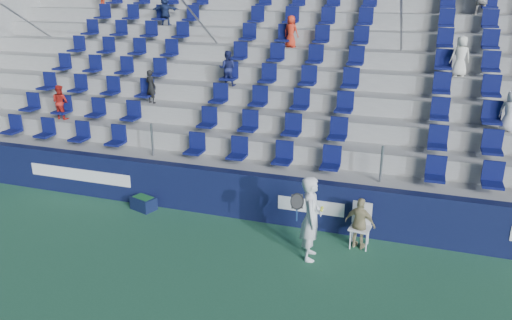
{
  "coord_description": "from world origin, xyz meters",
  "views": [
    {
      "loc": [
        3.69,
        -7.62,
        5.58
      ],
      "look_at": [
        0.2,
        2.8,
        1.7
      ],
      "focal_mm": 35.0,
      "sensor_mm": 36.0,
      "label": 1
    }
  ],
  "objects": [
    {
      "name": "ball_bin",
      "position": [
        -2.89,
        2.75,
        0.19
      ],
      "size": [
        0.72,
        0.58,
        0.35
      ],
      "color": "#0F1737",
      "rests_on": "ground"
    },
    {
      "name": "sponsor_wall",
      "position": [
        0.0,
        3.15,
        0.6
      ],
      "size": [
        24.0,
        0.32,
        1.2
      ],
      "color": "#0F153A",
      "rests_on": "ground"
    },
    {
      "name": "line_judge",
      "position": [
        2.73,
        2.5,
        0.6
      ],
      "size": [
        0.75,
        0.47,
        1.19
      ],
      "primitive_type": "imported",
      "rotation": [
        0.0,
        0.0,
        2.87
      ],
      "color": "tan",
      "rests_on": "ground"
    },
    {
      "name": "grandstand",
      "position": [
        0.0,
        8.24,
        2.13
      ],
      "size": [
        24.0,
        8.17,
        6.63
      ],
      "color": "#9D9D98",
      "rests_on": "ground"
    },
    {
      "name": "tennis_player",
      "position": [
        1.78,
        1.74,
        0.93
      ],
      "size": [
        0.69,
        0.74,
        1.86
      ],
      "color": "silver",
      "rests_on": "ground"
    },
    {
      "name": "line_judge_chair",
      "position": [
        2.73,
        2.65,
        0.57
      ],
      "size": [
        0.49,
        0.5,
        1.0
      ],
      "color": "white",
      "rests_on": "ground"
    },
    {
      "name": "ground",
      "position": [
        0.0,
        0.0,
        0.0
      ],
      "size": [
        70.0,
        70.0,
        0.0
      ],
      "primitive_type": "plane",
      "color": "#2A6243",
      "rests_on": "ground"
    }
  ]
}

